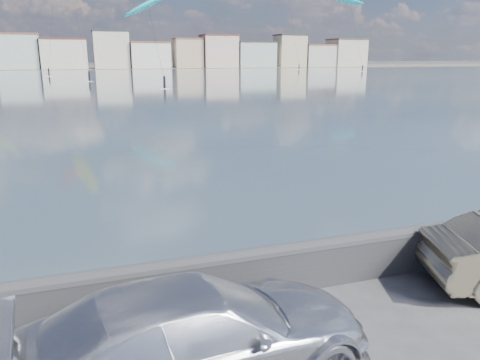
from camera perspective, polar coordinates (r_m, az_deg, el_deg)
The scene contains 7 objects.
bay_water at distance 97.31m, azimuth -17.85°, elevation 11.36°, with size 500.00×177.00×0.00m, color #304450.
far_shore_strip at distance 205.73m, azimuth -18.71°, elevation 12.82°, with size 500.00×60.00×0.00m, color #4C473D.
seawall at distance 9.70m, azimuth -3.17°, elevation -11.69°, with size 400.00×0.36×1.08m.
far_buildings at distance 191.69m, azimuth -18.40°, elevation 14.55°, with size 240.79×13.26×14.60m.
car_silver at distance 7.49m, azimuth -5.25°, elevation -18.34°, with size 2.30×5.65×1.64m, color silver.
kitesurfer_12 at distance 162.95m, azimuth 13.25°, elevation 20.34°, with size 10.03×8.98×23.11m.
kitesurfer_13 at distance 84.83m, azimuth -11.17°, elevation 20.17°, with size 8.82×14.25×15.95m.
Camera 1 is at (-2.30, -5.66, 4.93)m, focal length 35.00 mm.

